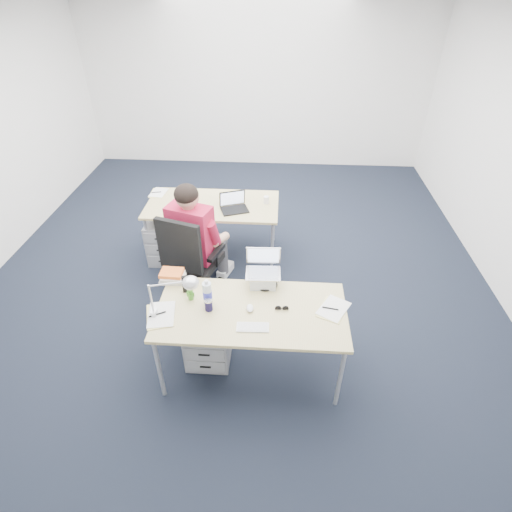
{
  "coord_description": "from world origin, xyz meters",
  "views": [
    {
      "loc": [
        0.47,
        -3.79,
        3.07
      ],
      "look_at": [
        0.27,
        -0.74,
        0.85
      ],
      "focal_mm": 28.0,
      "sensor_mm": 36.0,
      "label": 1
    }
  ],
  "objects_px": {
    "desk_far": "(213,207)",
    "bear_figurine": "(190,293)",
    "book_stack": "(172,276)",
    "seated_person": "(200,240)",
    "drawer_pedestal_far": "(166,239)",
    "silver_laptop": "(263,270)",
    "can_koozie": "(209,305)",
    "wireless_keyboard": "(253,327)",
    "desk_near": "(251,314)",
    "office_chair": "(195,277)",
    "computer_mouse": "(250,308)",
    "sunglasses": "(282,308)",
    "cordless_phone": "(185,284)",
    "headphones": "(265,284)",
    "far_cup": "(266,200)",
    "drawer_pedestal_near": "(209,334)",
    "water_bottle": "(207,292)",
    "desk_lamp": "(166,296)",
    "dark_laptop": "(234,202)"
  },
  "relations": [
    {
      "from": "headphones",
      "to": "cordless_phone",
      "type": "distance_m",
      "value": 0.71
    },
    {
      "from": "desk_far",
      "to": "desk_lamp",
      "type": "xyz_separation_m",
      "value": [
        -0.06,
        -1.93,
        0.26
      ]
    },
    {
      "from": "drawer_pedestal_near",
      "to": "silver_laptop",
      "type": "height_order",
      "value": "silver_laptop"
    },
    {
      "from": "silver_laptop",
      "to": "water_bottle",
      "type": "relative_size",
      "value": 1.3
    },
    {
      "from": "office_chair",
      "to": "computer_mouse",
      "type": "relative_size",
      "value": 11.98
    },
    {
      "from": "computer_mouse",
      "to": "sunglasses",
      "type": "bearing_deg",
      "value": -1.5
    },
    {
      "from": "drawer_pedestal_far",
      "to": "drawer_pedestal_near",
      "type": "bearing_deg",
      "value": -62.93
    },
    {
      "from": "water_bottle",
      "to": "book_stack",
      "type": "bearing_deg",
      "value": 142.74
    },
    {
      "from": "drawer_pedestal_near",
      "to": "water_bottle",
      "type": "height_order",
      "value": "water_bottle"
    },
    {
      "from": "desk_near",
      "to": "book_stack",
      "type": "bearing_deg",
      "value": 154.98
    },
    {
      "from": "dark_laptop",
      "to": "water_bottle",
      "type": "bearing_deg",
      "value": -111.91
    },
    {
      "from": "seated_person",
      "to": "computer_mouse",
      "type": "relative_size",
      "value": 14.64
    },
    {
      "from": "seated_person",
      "to": "drawer_pedestal_far",
      "type": "bearing_deg",
      "value": 151.29
    },
    {
      "from": "desk_far",
      "to": "dark_laptop",
      "type": "relative_size",
      "value": 5.16
    },
    {
      "from": "drawer_pedestal_far",
      "to": "book_stack",
      "type": "height_order",
      "value": "book_stack"
    },
    {
      "from": "desk_near",
      "to": "office_chair",
      "type": "height_order",
      "value": "office_chair"
    },
    {
      "from": "drawer_pedestal_far",
      "to": "bear_figurine",
      "type": "relative_size",
      "value": 4.26
    },
    {
      "from": "computer_mouse",
      "to": "can_koozie",
      "type": "xyz_separation_m",
      "value": [
        -0.34,
        -0.02,
        0.04
      ]
    },
    {
      "from": "can_koozie",
      "to": "dark_laptop",
      "type": "xyz_separation_m",
      "value": [
        0.03,
        1.69,
        0.06
      ]
    },
    {
      "from": "office_chair",
      "to": "silver_laptop",
      "type": "bearing_deg",
      "value": -17.7
    },
    {
      "from": "office_chair",
      "to": "bear_figurine",
      "type": "relative_size",
      "value": 8.89
    },
    {
      "from": "cordless_phone",
      "to": "seated_person",
      "type": "bearing_deg",
      "value": 78.48
    },
    {
      "from": "desk_far",
      "to": "bear_figurine",
      "type": "relative_size",
      "value": 12.4
    },
    {
      "from": "desk_near",
      "to": "sunglasses",
      "type": "bearing_deg",
      "value": 5.53
    },
    {
      "from": "desk_far",
      "to": "can_koozie",
      "type": "height_order",
      "value": "can_koozie"
    },
    {
      "from": "drawer_pedestal_far",
      "to": "water_bottle",
      "type": "bearing_deg",
      "value": -62.83
    },
    {
      "from": "headphones",
      "to": "seated_person",
      "type": "bearing_deg",
      "value": 131.29
    },
    {
      "from": "drawer_pedestal_far",
      "to": "can_koozie",
      "type": "bearing_deg",
      "value": -63.42
    },
    {
      "from": "desk_far",
      "to": "desk_lamp",
      "type": "distance_m",
      "value": 1.95
    },
    {
      "from": "can_koozie",
      "to": "book_stack",
      "type": "relative_size",
      "value": 0.48
    },
    {
      "from": "desk_far",
      "to": "silver_laptop",
      "type": "xyz_separation_m",
      "value": [
        0.69,
        -1.47,
        0.21
      ]
    },
    {
      "from": "water_bottle",
      "to": "desk_lamp",
      "type": "xyz_separation_m",
      "value": [
        -0.29,
        -0.17,
        0.09
      ]
    },
    {
      "from": "desk_near",
      "to": "can_koozie",
      "type": "bearing_deg",
      "value": -177.44
    },
    {
      "from": "office_chair",
      "to": "drawer_pedestal_far",
      "type": "xyz_separation_m",
      "value": [
        -0.52,
        0.8,
        -0.05
      ]
    },
    {
      "from": "desk_near",
      "to": "wireless_keyboard",
      "type": "relative_size",
      "value": 6.17
    },
    {
      "from": "desk_far",
      "to": "drawer_pedestal_near",
      "type": "height_order",
      "value": "desk_far"
    },
    {
      "from": "headphones",
      "to": "far_cup",
      "type": "xyz_separation_m",
      "value": [
        -0.06,
        1.56,
        0.03
      ]
    },
    {
      "from": "silver_laptop",
      "to": "wireless_keyboard",
      "type": "height_order",
      "value": "silver_laptop"
    },
    {
      "from": "desk_far",
      "to": "wireless_keyboard",
      "type": "bearing_deg",
      "value": -72.55
    },
    {
      "from": "desk_far",
      "to": "book_stack",
      "type": "bearing_deg",
      "value": -95.4
    },
    {
      "from": "book_stack",
      "to": "can_koozie",
      "type": "bearing_deg",
      "value": -42.88
    },
    {
      "from": "wireless_keyboard",
      "to": "can_koozie",
      "type": "height_order",
      "value": "can_koozie"
    },
    {
      "from": "office_chair",
      "to": "sunglasses",
      "type": "distance_m",
      "value": 1.35
    },
    {
      "from": "computer_mouse",
      "to": "desk_lamp",
      "type": "bearing_deg",
      "value": -175.58
    },
    {
      "from": "drawer_pedestal_near",
      "to": "sunglasses",
      "type": "distance_m",
      "value": 0.82
    },
    {
      "from": "seated_person",
      "to": "drawer_pedestal_far",
      "type": "distance_m",
      "value": 0.94
    },
    {
      "from": "seated_person",
      "to": "headphones",
      "type": "relative_size",
      "value": 6.17
    },
    {
      "from": "bear_figurine",
      "to": "desk_near",
      "type": "bearing_deg",
      "value": -28.62
    },
    {
      "from": "desk_near",
      "to": "headphones",
      "type": "bearing_deg",
      "value": 73.14
    },
    {
      "from": "computer_mouse",
      "to": "headphones",
      "type": "bearing_deg",
      "value": 65.41
    }
  ]
}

